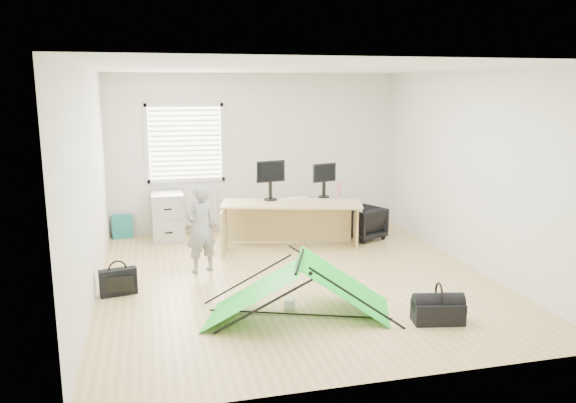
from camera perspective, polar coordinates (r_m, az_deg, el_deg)
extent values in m
plane|color=tan|center=(7.47, 0.75, -7.76)|extent=(5.50, 5.50, 0.00)
cube|color=silver|center=(9.80, -3.33, 4.98)|extent=(5.00, 0.02, 2.70)
cube|color=silver|center=(9.59, -10.40, 5.87)|extent=(1.20, 0.06, 1.20)
cube|color=silver|center=(9.72, -10.14, -0.62)|extent=(1.00, 0.12, 0.60)
cube|color=tan|center=(8.69, 0.35, -2.48)|extent=(2.23, 1.20, 0.73)
cube|color=#ACAEB2|center=(9.42, -12.14, -1.46)|extent=(0.52, 0.68, 0.78)
cube|color=black|center=(8.78, -1.81, 1.61)|extent=(0.49, 0.21, 0.46)
cube|color=black|center=(9.01, 3.66, 1.69)|extent=(0.43, 0.22, 0.41)
cube|color=beige|center=(8.88, 0.59, 0.30)|extent=(0.47, 0.28, 0.02)
cylinder|color=#BB686D|center=(9.12, 5.19, 1.25)|extent=(0.09, 0.09, 0.24)
imported|color=black|center=(9.34, 7.69, -2.17)|extent=(0.77, 0.78, 0.54)
imported|color=gray|center=(7.63, -8.86, -2.76)|extent=(0.51, 0.42, 1.20)
cube|color=silver|center=(10.04, 5.61, -1.82)|extent=(0.63, 0.50, 0.31)
cube|color=teal|center=(9.73, -16.47, -2.45)|extent=(0.34, 0.16, 0.39)
cube|color=black|center=(7.13, -16.86, -7.83)|extent=(0.45, 0.22, 0.33)
cube|color=silver|center=(6.46, 0.15, -10.40)|extent=(0.14, 0.14, 0.11)
cube|color=black|center=(6.31, 14.98, -10.79)|extent=(0.58, 0.37, 0.23)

